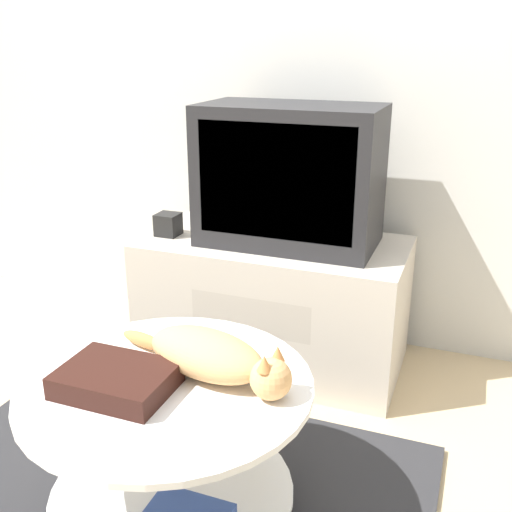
# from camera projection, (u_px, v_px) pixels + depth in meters

# --- Properties ---
(ground_plane) EXTENTS (12.00, 12.00, 0.00)m
(ground_plane) POSITION_uv_depth(u_px,v_px,m) (151.00, 512.00, 1.71)
(ground_plane) COLOR tan
(wall_back) EXTENTS (8.00, 0.05, 2.60)m
(wall_back) POSITION_uv_depth(u_px,v_px,m) (297.00, 33.00, 2.42)
(wall_back) COLOR silver
(wall_back) RESTS_ON ground_plane
(rug) EXTENTS (1.53, 1.15, 0.02)m
(rug) POSITION_uv_depth(u_px,v_px,m) (151.00, 509.00, 1.71)
(rug) COLOR #28282B
(rug) RESTS_ON ground_plane
(tv_stand) EXTENTS (1.04, 0.53, 0.52)m
(tv_stand) POSITION_uv_depth(u_px,v_px,m) (273.00, 302.00, 2.45)
(tv_stand) COLOR beige
(tv_stand) RESTS_ON ground_plane
(tv) EXTENTS (0.67, 0.37, 0.53)m
(tv) POSITION_uv_depth(u_px,v_px,m) (290.00, 176.00, 2.26)
(tv) COLOR #232326
(tv) RESTS_ON tv_stand
(speaker) EXTENTS (0.09, 0.09, 0.09)m
(speaker) POSITION_uv_depth(u_px,v_px,m) (168.00, 224.00, 2.42)
(speaker) COLOR black
(speaker) RESTS_ON tv_stand
(coffee_table) EXTENTS (0.75, 0.75, 0.44)m
(coffee_table) POSITION_uv_depth(u_px,v_px,m) (170.00, 439.00, 1.57)
(coffee_table) COLOR #B2B2B7
(coffee_table) RESTS_ON rug
(dvd_box) EXTENTS (0.27, 0.20, 0.06)m
(dvd_box) POSITION_uv_depth(u_px,v_px,m) (116.00, 380.00, 1.47)
(dvd_box) COLOR black
(dvd_box) RESTS_ON coffee_table
(cat) EXTENTS (0.55, 0.26, 0.13)m
(cat) POSITION_uv_depth(u_px,v_px,m) (213.00, 356.00, 1.53)
(cat) COLOR tan
(cat) RESTS_ON coffee_table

